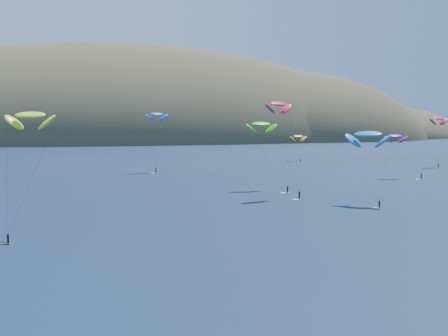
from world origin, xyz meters
TOP-DOWN VIEW (x-y plane):
  - island at (39.40, 562.36)m, footprint 730.00×300.00m
  - kitesurfer_2 at (-47.37, 60.74)m, footprint 8.96×11.43m
  - kitesurfer_3 at (13.03, 115.52)m, footprint 8.71×13.52m
  - kitesurfer_4 at (-5.01, 181.50)m, footprint 8.93×8.56m
  - kitesurfer_5 at (26.26, 79.51)m, footprint 10.36×13.55m
  - kitesurfer_6 at (66.94, 134.46)m, footprint 10.94×8.92m
  - kitesurfer_8 at (111.52, 175.05)m, footprint 9.77×9.28m
  - kitesurfer_9 at (10.65, 96.48)m, footprint 9.08×9.22m
  - kitesurfer_11 at (70.13, 224.88)m, footprint 8.29×13.60m

SIDE VIEW (x-z plane):
  - island at x=39.40m, z-range -115.74..94.26m
  - kitesurfer_11 at x=70.13m, z-range 4.71..18.61m
  - kitesurfer_6 at x=66.94m, z-range 5.93..22.10m
  - kitesurfer_5 at x=26.26m, z-range 6.63..25.58m
  - kitesurfer_3 at x=13.03m, z-range 7.89..28.54m
  - kitesurfer_8 at x=111.52m, z-range 8.71..31.27m
  - kitesurfer_2 at x=-47.37m, z-range 8.93..31.39m
  - kitesurfer_4 at x=-5.01m, z-range 9.58..33.47m
  - kitesurfer_9 at x=10.65m, z-range 10.46..36.14m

